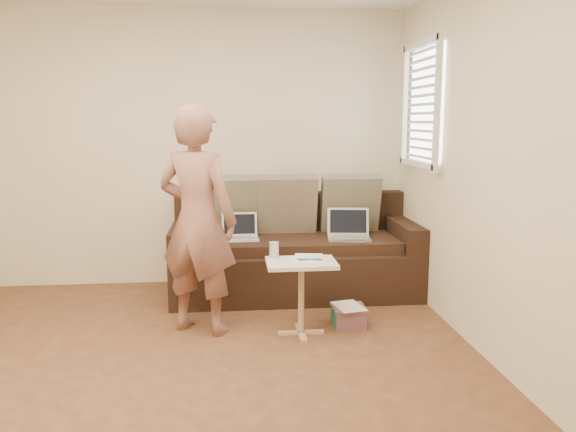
# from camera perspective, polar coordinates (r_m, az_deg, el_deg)

# --- Properties ---
(floor) EXTENTS (4.50, 4.50, 0.00)m
(floor) POSITION_cam_1_polar(r_m,az_deg,el_deg) (3.66, -10.69, -16.12)
(floor) COLOR #512E1E
(floor) RESTS_ON ground
(wall_back) EXTENTS (4.00, 0.00, 4.00)m
(wall_back) POSITION_cam_1_polar(r_m,az_deg,el_deg) (5.55, -9.22, 6.62)
(wall_back) COLOR beige
(wall_back) RESTS_ON ground
(wall_front) EXTENTS (4.00, 0.00, 4.00)m
(wall_front) POSITION_cam_1_polar(r_m,az_deg,el_deg) (1.12, -22.20, -5.51)
(wall_front) COLOR beige
(wall_front) RESTS_ON ground
(wall_right) EXTENTS (0.00, 4.50, 4.50)m
(wall_right) POSITION_cam_1_polar(r_m,az_deg,el_deg) (3.70, 21.26, 4.66)
(wall_right) COLOR beige
(wall_right) RESTS_ON ground
(window_blinds) EXTENTS (0.12, 0.88, 1.08)m
(window_blinds) POSITION_cam_1_polar(r_m,az_deg,el_deg) (5.06, 13.19, 10.75)
(window_blinds) COLOR white
(window_blinds) RESTS_ON wall_right
(sofa) EXTENTS (2.20, 0.95, 0.85)m
(sofa) POSITION_cam_1_polar(r_m,az_deg,el_deg) (5.22, 0.67, -3.14)
(sofa) COLOR black
(sofa) RESTS_ON ground
(pillow_left) EXTENTS (0.55, 0.29, 0.57)m
(pillow_left) POSITION_cam_1_polar(r_m,az_deg,el_deg) (5.32, -6.01, 1.05)
(pillow_left) COLOR #655E4A
(pillow_left) RESTS_ON sofa
(pillow_mid) EXTENTS (0.55, 0.27, 0.57)m
(pillow_mid) POSITION_cam_1_polar(r_m,az_deg,el_deg) (5.34, -0.09, 1.13)
(pillow_mid) COLOR brown
(pillow_mid) RESTS_ON sofa
(pillow_right) EXTENTS (0.55, 0.28, 0.57)m
(pillow_right) POSITION_cam_1_polar(r_m,az_deg,el_deg) (5.44, 6.20, 1.23)
(pillow_right) COLOR #655E4A
(pillow_right) RESTS_ON sofa
(laptop_silver) EXTENTS (0.41, 0.32, 0.25)m
(laptop_silver) POSITION_cam_1_polar(r_m,az_deg,el_deg) (5.13, 6.14, -2.34)
(laptop_silver) COLOR #B7BABC
(laptop_silver) RESTS_ON sofa
(laptop_white) EXTENTS (0.33, 0.24, 0.23)m
(laptop_white) POSITION_cam_1_polar(r_m,az_deg,el_deg) (5.11, -4.76, -2.37)
(laptop_white) COLOR white
(laptop_white) RESTS_ON sofa
(person) EXTENTS (0.74, 0.65, 1.69)m
(person) POSITION_cam_1_polar(r_m,az_deg,el_deg) (4.25, -9.00, -0.41)
(person) COLOR brown
(person) RESTS_ON ground
(side_table) EXTENTS (0.51, 0.35, 0.56)m
(side_table) POSITION_cam_1_polar(r_m,az_deg,el_deg) (4.26, 1.31, -8.14)
(side_table) COLOR silver
(side_table) RESTS_ON ground
(drinking_glass) EXTENTS (0.07, 0.07, 0.12)m
(drinking_glass) POSITION_cam_1_polar(r_m,az_deg,el_deg) (4.26, -1.40, -3.41)
(drinking_glass) COLOR silver
(drinking_glass) RESTS_ON side_table
(scissors) EXTENTS (0.19, 0.13, 0.02)m
(scissors) POSITION_cam_1_polar(r_m,az_deg,el_deg) (4.19, 2.13, -4.36)
(scissors) COLOR silver
(scissors) RESTS_ON side_table
(paper_on_table) EXTENTS (0.25, 0.33, 0.00)m
(paper_on_table) POSITION_cam_1_polar(r_m,az_deg,el_deg) (4.26, 2.09, -4.23)
(paper_on_table) COLOR white
(paper_on_table) RESTS_ON side_table
(striped_box) EXTENTS (0.25, 0.25, 0.16)m
(striped_box) POSITION_cam_1_polar(r_m,az_deg,el_deg) (4.50, 6.05, -9.86)
(striped_box) COLOR #C51D4F
(striped_box) RESTS_ON ground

